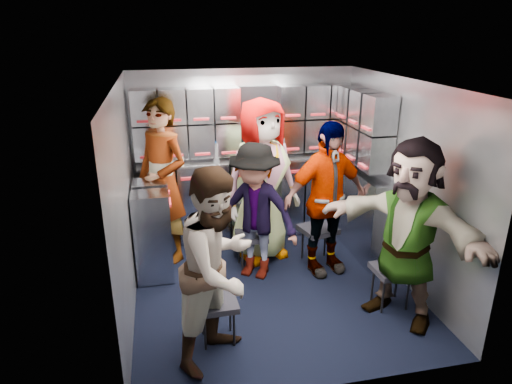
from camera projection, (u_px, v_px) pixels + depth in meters
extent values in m
plane|color=black|center=(271.00, 284.00, 4.84)|extent=(3.00, 3.00, 0.00)
cube|color=gray|center=(244.00, 152.00, 5.85)|extent=(2.80, 0.04, 2.10)
cube|color=gray|center=(125.00, 203.00, 4.20)|extent=(0.04, 3.00, 2.10)
cube|color=gray|center=(403.00, 182.00, 4.75)|extent=(0.04, 3.00, 2.10)
cube|color=silver|center=(274.00, 83.00, 4.11)|extent=(2.80, 3.00, 0.02)
cube|color=#9DA2AD|center=(248.00, 198.00, 5.85)|extent=(2.68, 0.38, 0.99)
cube|color=#9DA2AD|center=(153.00, 230.00, 4.95)|extent=(0.38, 0.76, 0.99)
cube|color=#B2B5BA|center=(247.00, 159.00, 5.67)|extent=(2.68, 0.42, 0.03)
cube|color=#9DA2AD|center=(246.00, 121.00, 5.56)|extent=(2.68, 0.28, 0.82)
cube|color=#9DA2AD|center=(364.00, 127.00, 5.21)|extent=(0.28, 1.00, 0.82)
cube|color=#9DA2AD|center=(361.00, 210.00, 5.46)|extent=(0.28, 1.20, 1.00)
cube|color=#B21D26|center=(251.00, 175.00, 5.54)|extent=(2.60, 0.02, 0.03)
cube|color=black|center=(217.00, 304.00, 3.87)|extent=(0.34, 0.32, 0.05)
cylinder|color=black|center=(205.00, 332.00, 3.81)|extent=(0.02, 0.02, 0.35)
cylinder|color=black|center=(234.00, 328.00, 3.86)|extent=(0.02, 0.02, 0.35)
cylinder|color=black|center=(202.00, 317.00, 4.01)|extent=(0.02, 0.02, 0.35)
cylinder|color=black|center=(230.00, 314.00, 4.06)|extent=(0.02, 0.02, 0.35)
cube|color=black|center=(252.00, 236.00, 5.07)|extent=(0.37, 0.35, 0.05)
cylinder|color=black|center=(242.00, 258.00, 5.02)|extent=(0.02, 0.02, 0.36)
cylinder|color=black|center=(265.00, 255.00, 5.07)|extent=(0.02, 0.02, 0.36)
cylinder|color=black|center=(239.00, 249.00, 5.22)|extent=(0.02, 0.02, 0.36)
cylinder|color=black|center=(260.00, 247.00, 5.27)|extent=(0.02, 0.02, 0.36)
cube|color=black|center=(258.00, 216.00, 5.49)|extent=(0.48, 0.47, 0.06)
cylinder|color=black|center=(249.00, 238.00, 5.43)|extent=(0.02, 0.02, 0.41)
cylinder|color=black|center=(272.00, 236.00, 5.49)|extent=(0.02, 0.02, 0.41)
cylinder|color=black|center=(245.00, 230.00, 5.66)|extent=(0.02, 0.02, 0.41)
cylinder|color=black|center=(267.00, 228.00, 5.71)|extent=(0.02, 0.02, 0.41)
cube|color=black|center=(318.00, 229.00, 5.17)|extent=(0.45, 0.44, 0.06)
cylinder|color=black|center=(309.00, 252.00, 5.11)|extent=(0.02, 0.02, 0.39)
cylinder|color=black|center=(332.00, 250.00, 5.16)|extent=(0.02, 0.02, 0.39)
cylinder|color=black|center=(303.00, 243.00, 5.32)|extent=(0.02, 0.02, 0.39)
cylinder|color=black|center=(325.00, 241.00, 5.38)|extent=(0.02, 0.02, 0.39)
cube|color=black|center=(392.00, 270.00, 4.36)|extent=(0.36, 0.35, 0.06)
cylinder|color=black|center=(383.00, 296.00, 4.31)|extent=(0.02, 0.02, 0.37)
cylinder|color=black|center=(408.00, 293.00, 4.36)|extent=(0.02, 0.02, 0.37)
cylinder|color=black|center=(373.00, 284.00, 4.51)|extent=(0.02, 0.02, 0.37)
cylinder|color=black|center=(397.00, 281.00, 4.56)|extent=(0.02, 0.02, 0.37)
imported|color=black|center=(163.00, 182.00, 5.11)|extent=(0.80, 0.80, 1.87)
imported|color=black|center=(219.00, 267.00, 3.55)|extent=(1.00, 1.00, 1.64)
imported|color=black|center=(255.00, 212.00, 4.78)|extent=(1.11, 1.01, 1.49)
imported|color=black|center=(261.00, 181.00, 5.15)|extent=(1.06, 0.86, 1.87)
imported|color=black|center=(326.00, 199.00, 4.85)|extent=(1.06, 0.62, 1.69)
imported|color=black|center=(408.00, 233.00, 4.03)|extent=(1.32, 1.61, 1.73)
cylinder|color=white|center=(171.00, 153.00, 5.39)|extent=(0.06, 0.06, 0.27)
cylinder|color=white|center=(217.00, 152.00, 5.51)|extent=(0.07, 0.07, 0.23)
cylinder|color=white|center=(282.00, 148.00, 5.66)|extent=(0.07, 0.07, 0.25)
cylinder|color=tan|center=(180.00, 159.00, 5.43)|extent=(0.09, 0.09, 0.11)
cylinder|color=tan|center=(344.00, 150.00, 5.84)|extent=(0.07, 0.07, 0.11)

